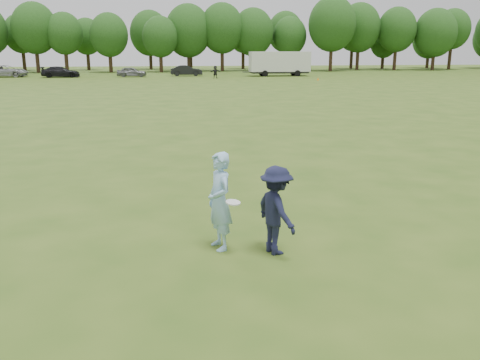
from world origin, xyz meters
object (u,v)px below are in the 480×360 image
at_px(defender, 276,210).
at_px(car_c, 6,71).
at_px(car_e, 132,72).
at_px(car_d, 60,72).
at_px(cargo_trailer, 280,63).
at_px(thrower, 220,201).
at_px(car_f, 187,71).
at_px(field_cone, 318,79).
at_px(player_far_d, 215,72).

xyz_separation_m(defender, car_c, (-22.48, 62.04, -0.07)).
bearing_deg(car_e, car_d, 90.83).
height_order(car_d, cargo_trailer, cargo_trailer).
distance_m(thrower, car_f, 61.08).
bearing_deg(cargo_trailer, car_f, 172.19).
xyz_separation_m(car_f, field_cone, (14.90, -11.40, -0.55)).
bearing_deg(field_cone, thrower, -108.50).
bearing_deg(defender, thrower, 49.97).
xyz_separation_m(thrower, car_e, (-5.45, 59.82, -0.27)).
distance_m(field_cone, cargo_trailer, 10.15).
distance_m(thrower, car_c, 65.31).
relative_size(defender, cargo_trailer, 0.18).
bearing_deg(thrower, car_c, -177.80).
xyz_separation_m(thrower, car_f, (1.72, 61.06, -0.22)).
xyz_separation_m(car_d, car_f, (16.10, 1.22, 0.01)).
bearing_deg(cargo_trailer, car_d, 179.04).
height_order(thrower, car_f, thrower).
bearing_deg(field_cone, car_d, 161.82).
bearing_deg(cargo_trailer, field_cone, -75.45).
bearing_deg(player_far_d, defender, -104.90).
distance_m(defender, player_far_d, 55.90).
bearing_deg(cargo_trailer, car_e, 178.64).
bearing_deg(car_e, car_c, 84.31).
height_order(thrower, defender, thrower).
xyz_separation_m(defender, field_cone, (15.62, 50.02, -0.67)).
bearing_deg(player_far_d, car_c, 155.98).
distance_m(thrower, cargo_trailer, 61.01).
distance_m(defender, car_e, 60.53).
relative_size(field_cone, cargo_trailer, 0.03).
relative_size(car_d, cargo_trailer, 0.53).
relative_size(defender, field_cone, 5.46).
bearing_deg(thrower, car_e, 168.20).
bearing_deg(car_e, car_f, -79.30).
distance_m(thrower, defender, 1.06).
height_order(field_cone, cargo_trailer, cargo_trailer).
xyz_separation_m(defender, cargo_trailer, (13.10, 59.72, 0.96)).
relative_size(car_f, cargo_trailer, 0.47).
distance_m(player_far_d, field_cone, 12.89).
bearing_deg(car_d, car_f, -87.93).
bearing_deg(car_d, car_c, 73.17).
bearing_deg(cargo_trailer, defender, -102.38).
bearing_deg(thrower, cargo_trailer, 149.64).
height_order(defender, player_far_d, defender).
bearing_deg(car_f, car_c, 89.42).
height_order(player_far_d, cargo_trailer, cargo_trailer).
distance_m(defender, car_d, 62.13).
distance_m(car_f, field_cone, 18.77).
bearing_deg(thrower, player_far_d, 157.75).
distance_m(car_e, cargo_trailer, 19.58).
height_order(player_far_d, field_cone, player_far_d).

